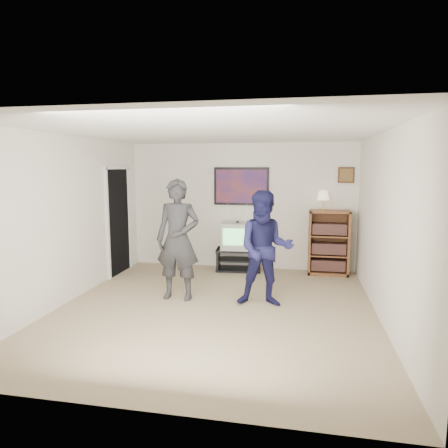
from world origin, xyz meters
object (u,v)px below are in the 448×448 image
(media_stand, at_px, (239,259))
(crt_television, at_px, (238,236))
(bookshelf, at_px, (328,242))
(person_tall, at_px, (178,240))
(person_short, at_px, (265,249))

(media_stand, height_order, crt_television, crt_television)
(media_stand, bearing_deg, bookshelf, -3.69)
(person_tall, distance_m, person_short, 1.34)
(person_tall, xyz_separation_m, person_short, (1.34, -0.05, -0.08))
(bookshelf, distance_m, person_tall, 3.07)
(media_stand, relative_size, person_short, 0.54)
(person_tall, height_order, person_short, person_tall)
(bookshelf, xyz_separation_m, person_short, (-1.03, -1.98, 0.24))
(person_short, bearing_deg, bookshelf, 57.90)
(media_stand, xyz_separation_m, bookshelf, (1.72, 0.05, 0.40))
(bookshelf, height_order, person_tall, person_tall)
(person_tall, bearing_deg, person_short, -1.47)
(crt_television, height_order, bookshelf, bookshelf)
(crt_television, relative_size, person_short, 0.36)
(media_stand, xyz_separation_m, person_tall, (-0.65, -1.87, 0.71))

